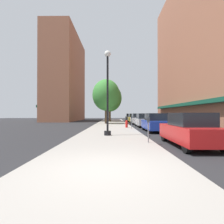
{
  "coord_description": "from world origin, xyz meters",
  "views": [
    {
      "loc": [
        0.23,
        -4.81,
        1.61
      ],
      "look_at": [
        0.05,
        19.51,
        1.86
      ],
      "focal_mm": 28.37,
      "sensor_mm": 36.0,
      "label": 1
    }
  ],
  "objects_px": {
    "tree_near": "(110,98)",
    "car_red": "(189,130)",
    "lamppost": "(108,91)",
    "parking_meter_near": "(148,127)",
    "car_white": "(137,119)",
    "tree_mid": "(106,95)",
    "car_black": "(130,117)",
    "car_blue": "(155,123)",
    "parking_meter_far": "(132,120)",
    "car_yellow": "(133,118)",
    "fire_hydrant": "(127,124)",
    "car_silver": "(144,120)"
  },
  "relations": [
    {
      "from": "tree_near",
      "to": "car_silver",
      "type": "xyz_separation_m",
      "value": [
        4.46,
        -12.58,
        -3.89
      ]
    },
    {
      "from": "car_red",
      "to": "car_blue",
      "type": "distance_m",
      "value": 7.16
    },
    {
      "from": "car_red",
      "to": "car_yellow",
      "type": "height_order",
      "value": "same"
    },
    {
      "from": "fire_hydrant",
      "to": "car_blue",
      "type": "xyz_separation_m",
      "value": [
        2.32,
        -3.28,
        0.29
      ]
    },
    {
      "from": "fire_hydrant",
      "to": "parking_meter_near",
      "type": "xyz_separation_m",
      "value": [
        0.37,
        -10.02,
        0.43
      ]
    },
    {
      "from": "car_red",
      "to": "car_white",
      "type": "xyz_separation_m",
      "value": [
        0.0,
        18.94,
        0.0
      ]
    },
    {
      "from": "car_white",
      "to": "parking_meter_near",
      "type": "bearing_deg",
      "value": -93.84
    },
    {
      "from": "car_yellow",
      "to": "car_black",
      "type": "xyz_separation_m",
      "value": [
        0.0,
        6.98,
        0.0
      ]
    },
    {
      "from": "tree_near",
      "to": "car_blue",
      "type": "bearing_deg",
      "value": -76.41
    },
    {
      "from": "tree_near",
      "to": "car_red",
      "type": "distance_m",
      "value": 26.27
    },
    {
      "from": "fire_hydrant",
      "to": "car_white",
      "type": "height_order",
      "value": "car_white"
    },
    {
      "from": "fire_hydrant",
      "to": "car_silver",
      "type": "height_order",
      "value": "car_silver"
    },
    {
      "from": "fire_hydrant",
      "to": "car_black",
      "type": "relative_size",
      "value": 0.18
    },
    {
      "from": "fire_hydrant",
      "to": "car_white",
      "type": "bearing_deg",
      "value": 74.72
    },
    {
      "from": "lamppost",
      "to": "tree_near",
      "type": "distance_m",
      "value": 22.16
    },
    {
      "from": "car_yellow",
      "to": "parking_meter_far",
      "type": "bearing_deg",
      "value": -96.24
    },
    {
      "from": "parking_meter_far",
      "to": "car_white",
      "type": "bearing_deg",
      "value": 79.18
    },
    {
      "from": "car_black",
      "to": "tree_near",
      "type": "bearing_deg",
      "value": -125.45
    },
    {
      "from": "car_blue",
      "to": "car_silver",
      "type": "distance_m",
      "value": 5.87
    },
    {
      "from": "car_blue",
      "to": "car_black",
      "type": "bearing_deg",
      "value": 90.34
    },
    {
      "from": "car_blue",
      "to": "tree_mid",
      "type": "bearing_deg",
      "value": 113.88
    },
    {
      "from": "lamppost",
      "to": "tree_near",
      "type": "bearing_deg",
      "value": 90.76
    },
    {
      "from": "parking_meter_near",
      "to": "car_yellow",
      "type": "xyz_separation_m",
      "value": [
        1.95,
        24.47,
        -0.14
      ]
    },
    {
      "from": "fire_hydrant",
      "to": "tree_mid",
      "type": "height_order",
      "value": "tree_mid"
    },
    {
      "from": "tree_mid",
      "to": "tree_near",
      "type": "bearing_deg",
      "value": 86.75
    },
    {
      "from": "fire_hydrant",
      "to": "car_silver",
      "type": "bearing_deg",
      "value": 48.06
    },
    {
      "from": "tree_near",
      "to": "car_red",
      "type": "xyz_separation_m",
      "value": [
        4.46,
        -25.6,
        -3.89
      ]
    },
    {
      "from": "tree_mid",
      "to": "car_yellow",
      "type": "height_order",
      "value": "tree_mid"
    },
    {
      "from": "lamppost",
      "to": "car_blue",
      "type": "height_order",
      "value": "lamppost"
    },
    {
      "from": "car_white",
      "to": "fire_hydrant",
      "type": "bearing_deg",
      "value": -103.11
    },
    {
      "from": "lamppost",
      "to": "tree_mid",
      "type": "height_order",
      "value": "tree_mid"
    },
    {
      "from": "car_silver",
      "to": "fire_hydrant",
      "type": "bearing_deg",
      "value": -131.37
    },
    {
      "from": "car_black",
      "to": "car_red",
      "type": "bearing_deg",
      "value": -90.03
    },
    {
      "from": "car_red",
      "to": "car_yellow",
      "type": "bearing_deg",
      "value": 90.81
    },
    {
      "from": "parking_meter_near",
      "to": "car_white",
      "type": "distance_m",
      "value": 18.62
    },
    {
      "from": "fire_hydrant",
      "to": "parking_meter_near",
      "type": "height_order",
      "value": "parking_meter_near"
    },
    {
      "from": "parking_meter_far",
      "to": "car_white",
      "type": "relative_size",
      "value": 0.3
    },
    {
      "from": "fire_hydrant",
      "to": "car_white",
      "type": "xyz_separation_m",
      "value": [
        2.32,
        8.5,
        0.29
      ]
    },
    {
      "from": "lamppost",
      "to": "car_red",
      "type": "height_order",
      "value": "lamppost"
    },
    {
      "from": "car_yellow",
      "to": "car_black",
      "type": "bearing_deg",
      "value": 90.65
    },
    {
      "from": "car_red",
      "to": "fire_hydrant",
      "type": "bearing_deg",
      "value": 103.35
    },
    {
      "from": "tree_near",
      "to": "car_black",
      "type": "height_order",
      "value": "tree_near"
    },
    {
      "from": "tree_near",
      "to": "fire_hydrant",
      "type": "bearing_deg",
      "value": -81.98
    },
    {
      "from": "parking_meter_near",
      "to": "tree_near",
      "type": "relative_size",
      "value": 0.18
    },
    {
      "from": "tree_mid",
      "to": "car_black",
      "type": "distance_m",
      "value": 14.84
    },
    {
      "from": "lamppost",
      "to": "car_white",
      "type": "distance_m",
      "value": 16.17
    },
    {
      "from": "car_blue",
      "to": "car_white",
      "type": "height_order",
      "value": "same"
    },
    {
      "from": "parking_meter_near",
      "to": "parking_meter_far",
      "type": "xyz_separation_m",
      "value": [
        0.0,
        8.32,
        0.0
      ]
    },
    {
      "from": "tree_near",
      "to": "car_yellow",
      "type": "xyz_separation_m",
      "value": [
        4.46,
        -0.71,
        -3.89
      ]
    },
    {
      "from": "car_black",
      "to": "parking_meter_far",
      "type": "bearing_deg",
      "value": -94.85
    }
  ]
}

